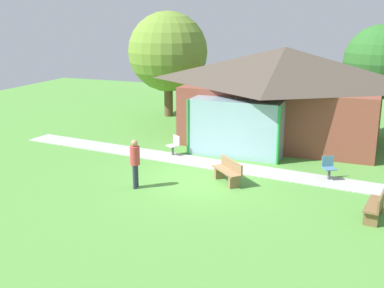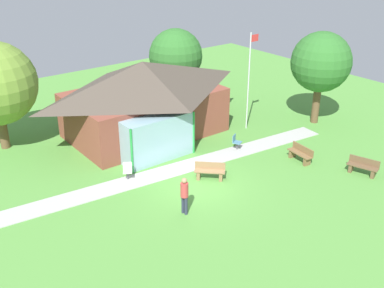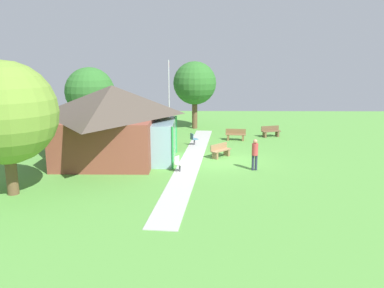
{
  "view_description": "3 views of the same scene",
  "coord_description": "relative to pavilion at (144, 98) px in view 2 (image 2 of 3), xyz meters",
  "views": [
    {
      "loc": [
        5.94,
        -15.8,
        5.98
      ],
      "look_at": [
        -0.86,
        1.19,
        1.01
      ],
      "focal_mm": 45.93,
      "sensor_mm": 36.0,
      "label": 1
    },
    {
      "loc": [
        -11.95,
        -15.11,
        11.15
      ],
      "look_at": [
        0.98,
        1.68,
        1.32
      ],
      "focal_mm": 43.25,
      "sensor_mm": 36.0,
      "label": 2
    },
    {
      "loc": [
        -22.66,
        1.66,
        6.13
      ],
      "look_at": [
        -0.81,
        1.93,
        1.22
      ],
      "focal_mm": 36.56,
      "sensor_mm": 36.0,
      "label": 3
    }
  ],
  "objects": [
    {
      "name": "ground_plane",
      "position": [
        -1.4,
        -6.75,
        -2.3
      ],
      "size": [
        44.0,
        44.0,
        0.0
      ],
      "primitive_type": "plane",
      "color": "#54933D"
    },
    {
      "name": "pavilion",
      "position": [
        0.0,
        0.0,
        0.0
      ],
      "size": [
        9.61,
        7.18,
        4.4
      ],
      "color": "brown",
      "rests_on": "ground_plane"
    },
    {
      "name": "footpath",
      "position": [
        -1.4,
        -4.76,
        -2.28
      ],
      "size": [
        19.46,
        3.24,
        0.03
      ],
      "primitive_type": "cube",
      "rotation": [
        0.0,
        0.0,
        -0.1
      ],
      "color": "#ADADA8",
      "rests_on": "ground_plane"
    },
    {
      "name": "flagpole",
      "position": [
        5.45,
        -2.99,
        0.94
      ],
      "size": [
        0.64,
        0.08,
        5.88
      ],
      "color": "silver",
      "rests_on": "ground_plane"
    },
    {
      "name": "bench_lawn_far_right",
      "position": [
        5.91,
        -10.86,
        -1.9
      ],
      "size": [
        0.87,
        1.56,
        0.84
      ],
      "rotation": [
        0.0,
        0.0,
        1.88
      ],
      "color": "brown",
      "rests_on": "ground_plane"
    },
    {
      "name": "bench_mid_right",
      "position": [
        4.58,
        -8.0,
        -1.9
      ],
      "size": [
        0.6,
        1.54,
        0.84
      ],
      "rotation": [
        0.0,
        0.0,
        1.46
      ],
      "color": "brown",
      "rests_on": "ground_plane"
    },
    {
      "name": "bench_rear_near_path",
      "position": [
        -0.47,
        -6.57,
        -1.9
      ],
      "size": [
        1.38,
        1.36,
        0.84
      ],
      "rotation": [
        0.0,
        0.0,
        2.37
      ],
      "color": "olive",
      "rests_on": "ground_plane"
    },
    {
      "name": "patio_chair_west",
      "position": [
        -3.67,
        -4.12,
        -1.88
      ],
      "size": [
        0.61,
        0.61,
        0.86
      ],
      "rotation": [
        0.0,
        0.0,
        2.59
      ],
      "color": "beige",
      "rests_on": "ground_plane"
    },
    {
      "name": "patio_chair_lawn_spare",
      "position": [
        2.84,
        -4.87,
        -1.88
      ],
      "size": [
        0.6,
        0.6,
        0.86
      ],
      "rotation": [
        0.0,
        0.0,
        3.65
      ],
      "color": "teal",
      "rests_on": "ground_plane"
    },
    {
      "name": "visitor_strolling_lawn",
      "position": [
        -3.29,
        -8.28,
        -1.28
      ],
      "size": [
        0.34,
        0.34,
        1.74
      ],
      "rotation": [
        0.0,
        0.0,
        4.87
      ],
      "color": "#2D3347",
      "rests_on": "ground_plane"
    },
    {
      "name": "tree_east_hedge",
      "position": [
        9.56,
        -4.91,
        1.59
      ],
      "size": [
        3.66,
        3.66,
        5.75
      ],
      "color": "brown",
      "rests_on": "ground_plane"
    },
    {
      "name": "tree_behind_pavilion_right",
      "position": [
        4.16,
        2.63,
        1.3
      ],
      "size": [
        3.54,
        3.54,
        5.4
      ],
      "color": "brown",
      "rests_on": "ground_plane"
    }
  ]
}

